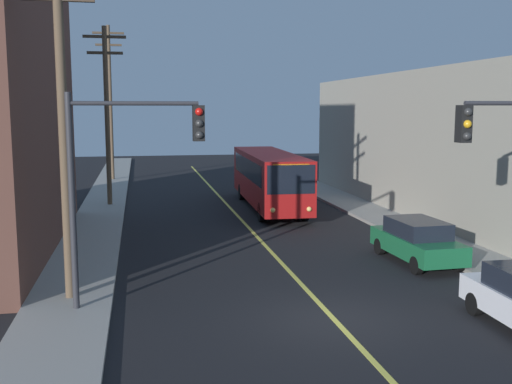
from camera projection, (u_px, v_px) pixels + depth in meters
ground_plane at (334, 319)px, 16.47m from camera, size 120.00×120.00×0.00m
sidewalk_left at (89, 247)px, 24.81m from camera, size 2.50×90.00×0.15m
sidewalk_right at (416, 233)px, 27.55m from camera, size 2.50×90.00×0.15m
lane_stripe_center at (242, 220)px, 31.05m from camera, size 0.16×60.00×0.01m
building_right_warehouse at (495, 143)px, 33.72m from camera, size 12.00×27.98×7.66m
city_bus at (269, 177)px, 34.72m from camera, size 2.96×12.22×3.20m
parked_car_green at (417, 240)px, 22.44m from camera, size 1.97×4.46×1.62m
utility_pole_near at (62, 109)px, 17.18m from camera, size 2.40×0.28×10.10m
utility_pole_mid at (107, 108)px, 34.66m from camera, size 2.40×0.28×10.21m
utility_pole_far at (110, 96)px, 47.27m from camera, size 2.40×0.28×11.98m
traffic_signal_left_corner at (128, 160)px, 16.65m from camera, size 3.75×0.48×6.00m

